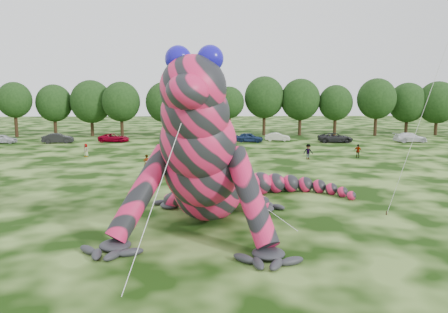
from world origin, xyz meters
The scene contains 27 objects.
ground centered at (0.00, 0.00, 0.00)m, with size 240.00×240.00×0.00m, color #16330A.
inflatable_gecko centered at (-2.53, 7.34, 5.07)m, with size 17.06×20.26×10.13m, color #D61D52, non-canonical shape.
tree_3 centered at (-35.72, 57.07, 4.72)m, with size 5.81×5.23×9.44m, color black, non-canonical shape.
tree_4 centered at (-29.64, 58.71, 4.53)m, with size 6.22×5.60×9.06m, color black, non-canonical shape.
tree_5 centered at (-23.12, 58.44, 4.90)m, with size 7.16×6.44×9.80m, color black, non-canonical shape.
tree_6 centered at (-17.56, 56.68, 4.75)m, with size 6.52×5.86×9.49m, color black, non-canonical shape.
tree_7 centered at (-10.08, 56.80, 4.74)m, with size 6.68×6.01×9.48m, color black, non-canonical shape.
tree_8 centered at (-4.22, 56.99, 4.47)m, with size 6.14×5.53×8.94m, color black, non-canonical shape.
tree_9 centered at (1.06, 57.35, 4.34)m, with size 5.27×4.74×8.68m, color black, non-canonical shape.
tree_10 centered at (7.40, 58.58, 5.25)m, with size 7.09×6.38×10.50m, color black, non-canonical shape.
tree_11 centered at (13.79, 58.20, 5.03)m, with size 7.01×6.31×10.07m, color black, non-canonical shape.
tree_12 centered at (20.01, 57.74, 4.49)m, with size 5.99×5.39×8.97m, color black, non-canonical shape.
tree_13 centered at (27.13, 57.13, 5.06)m, with size 6.83×6.15×10.13m, color black, non-canonical shape.
tree_14 centered at (33.46, 58.72, 4.70)m, with size 6.82×6.14×9.40m, color black, non-canonical shape.
tree_15 centered at (38.47, 57.77, 4.82)m, with size 7.17×6.45×9.63m, color black, non-canonical shape.
car_0 centered at (-33.91, 47.86, 0.69)m, with size 1.63×4.06×1.38m, color silver.
car_1 centered at (-25.56, 47.65, 0.75)m, with size 1.59×4.57×1.50m, color black.
car_2 centered at (-17.34, 48.93, 0.66)m, with size 2.20×4.77×1.33m, color maroon.
car_3 centered at (-6.28, 49.92, 0.69)m, with size 1.92×4.73×1.37m, color #A4A9AD.
car_4 centered at (3.72, 48.04, 0.73)m, with size 1.72×4.29×1.46m, color navy.
car_5 centered at (8.38, 49.36, 0.65)m, with size 1.37×3.92×1.29m, color beige.
car_6 centered at (17.01, 47.03, 0.74)m, with size 2.45×5.32×1.48m, color #242427.
car_7 centered at (28.74, 46.88, 0.74)m, with size 2.07×5.09×1.48m, color white.
spectator_4 centered at (-17.53, 33.67, 0.78)m, with size 0.76×0.50×1.56m, color gray.
spectator_3 centered at (15.10, 31.40, 0.80)m, with size 0.94×0.39×1.61m, color gray.
spectator_2 centered at (8.92, 30.41, 0.89)m, with size 1.15×0.66×1.78m, color gray.
spectator_0 centered at (-8.80, 23.27, 0.85)m, with size 0.62×0.41×1.69m, color gray.
Camera 1 is at (-2.79, -19.35, 7.86)m, focal length 35.00 mm.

